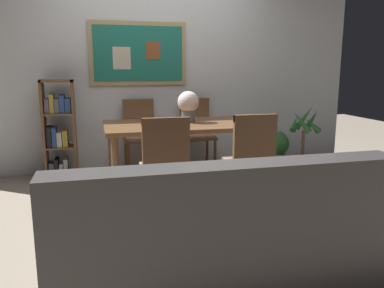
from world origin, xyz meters
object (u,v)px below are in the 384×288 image
object	(u,v)px
dining_chair_near_right	(250,156)
bookshelf	(59,132)
leather_couch	(215,244)
potted_palm	(303,143)
potted_ivy	(277,147)
dining_chair_far_left	(140,130)
dining_table	(185,131)
flower_vase	(188,104)
dining_chair_near_left	(164,161)
dining_chair_far_right	(196,128)

from	to	relation	value
dining_chair_near_right	bookshelf	bearing A→B (deg)	137.40
leather_couch	potted_palm	distance (m)	2.96
potted_ivy	dining_chair_far_left	bearing A→B (deg)	175.18
dining_table	flower_vase	world-z (taller)	flower_vase
dining_table	leather_couch	bearing A→B (deg)	-98.35
dining_chair_near_left	dining_chair_near_right	bearing A→B (deg)	1.10
dining_chair_near_left	dining_chair_far_right	world-z (taller)	same
dining_chair_far_left	potted_ivy	xyz separation A→B (m)	(1.78, -0.15, -0.28)
dining_chair_near_left	dining_chair_far_right	bearing A→B (deg)	66.34
dining_chair_near_left	flower_vase	distance (m)	1.05
dining_chair_far_left	potted_ivy	size ratio (longest dim) A/B	1.61
potted_ivy	flower_vase	distance (m)	1.61
dining_chair_far_right	potted_ivy	xyz separation A→B (m)	(1.06, -0.11, -0.28)
dining_chair_near_right	leather_couch	world-z (taller)	dining_chair_near_right
dining_chair_far_right	dining_chair_near_right	xyz separation A→B (m)	(0.06, -1.59, 0.00)
bookshelf	dining_table	bearing A→B (deg)	-30.08
dining_chair_far_left	leather_couch	size ratio (longest dim) A/B	0.51
leather_couch	potted_ivy	world-z (taller)	leather_couch
dining_chair_far_right	potted_ivy	bearing A→B (deg)	-6.16
dining_chair_far_right	dining_chair_near_right	size ratio (longest dim) A/B	1.00
potted_palm	bookshelf	bearing A→B (deg)	171.93
potted_ivy	flower_vase	size ratio (longest dim) A/B	1.73
leather_couch	flower_vase	world-z (taller)	flower_vase
potted_ivy	flower_vase	world-z (taller)	flower_vase
dining_chair_far_right	potted_palm	xyz separation A→B (m)	(1.26, -0.43, -0.17)
leather_couch	potted_ivy	bearing A→B (deg)	57.15
potted_palm	potted_ivy	bearing A→B (deg)	122.11
potted_ivy	bookshelf	bearing A→B (deg)	178.02
dining_chair_near_right	leather_couch	distance (m)	1.33
leather_couch	dining_chair_far_left	bearing A→B (deg)	92.00
potted_ivy	potted_palm	world-z (taller)	potted_palm
dining_chair_far_left	potted_palm	xyz separation A→B (m)	(1.98, -0.47, -0.17)
leather_couch	potted_palm	bearing A→B (deg)	50.50
dining_table	dining_chair_near_right	xyz separation A→B (m)	(0.39, -0.81, -0.10)
dining_chair_far_right	flower_vase	bearing A→B (deg)	-111.27
dining_table	dining_chair_near_left	world-z (taller)	dining_chair_near_left
potted_palm	dining_table	bearing A→B (deg)	-167.66
bookshelf	flower_vase	world-z (taller)	bookshelf
dining_chair_near_left	dining_table	bearing A→B (deg)	65.72
dining_chair_far_right	dining_chair_near_left	bearing A→B (deg)	-113.66
dining_chair_near_left	leather_couch	world-z (taller)	dining_chair_near_left
dining_table	potted_ivy	xyz separation A→B (m)	(1.40, 0.67, -0.38)
dining_table	potted_ivy	world-z (taller)	dining_table
dining_chair_near_right	potted_ivy	distance (m)	1.81
dining_chair_far_right	potted_ivy	distance (m)	1.10
bookshelf	potted_ivy	xyz separation A→B (m)	(2.71, -0.09, -0.30)
dining_chair_far_right	flower_vase	world-z (taller)	flower_vase
leather_couch	potted_ivy	size ratio (longest dim) A/B	3.19
dining_chair_near_left	bookshelf	world-z (taller)	bookshelf
dining_chair_near_right	potted_palm	world-z (taller)	dining_chair_near_right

